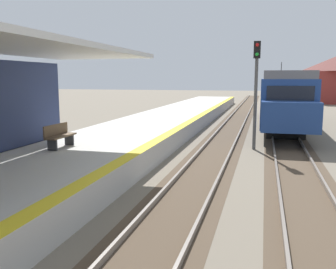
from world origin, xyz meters
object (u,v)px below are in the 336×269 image
rail_signal_post (256,84)px  platform_bench (59,135)px  approaching_train (282,96)px  distant_trackside_house (335,79)px

rail_signal_post → platform_bench: size_ratio=3.25×
rail_signal_post → platform_bench: 9.53m
approaching_train → rail_signal_post: size_ratio=3.77×
approaching_train → rail_signal_post: bearing=-99.5°
approaching_train → platform_bench: (-8.61, -16.32, -0.80)m
rail_signal_post → platform_bench: bearing=-137.7°
approaching_train → distant_trackside_house: distant_trackside_house is taller
rail_signal_post → distant_trackside_house: bearing=75.4°
approaching_train → platform_bench: 18.47m
platform_bench → distant_trackside_house: distant_trackside_house is taller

